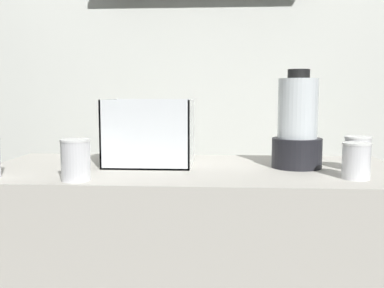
# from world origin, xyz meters

# --- Properties ---
(back_wall_unit) EXTENTS (2.60, 0.24, 2.50)m
(back_wall_unit) POSITION_xyz_m (-0.00, 0.77, 1.27)
(back_wall_unit) COLOR silver
(back_wall_unit) RESTS_ON ground_plane
(carrot_display_bin) EXTENTS (0.30, 0.25, 0.23)m
(carrot_display_bin) POSITION_xyz_m (-0.15, 0.06, 0.97)
(carrot_display_bin) COLOR white
(carrot_display_bin) RESTS_ON counter
(blender_pitcher) EXTENTS (0.17, 0.17, 0.33)m
(blender_pitcher) POSITION_xyz_m (0.35, 0.02, 1.04)
(blender_pitcher) COLOR black
(blender_pitcher) RESTS_ON counter
(juice_cup_beet_left) EXTENTS (0.09, 0.09, 0.12)m
(juice_cup_beet_left) POSITION_xyz_m (-0.32, -0.25, 0.95)
(juice_cup_beet_left) COLOR white
(juice_cup_beet_left) RESTS_ON counter
(juice_cup_orange_middle) EXTENTS (0.08, 0.08, 0.11)m
(juice_cup_orange_middle) POSITION_xyz_m (0.49, -0.17, 0.95)
(juice_cup_orange_middle) COLOR white
(juice_cup_orange_middle) RESTS_ON counter
(juice_cup_pomegranate_right) EXTENTS (0.09, 0.09, 0.11)m
(juice_cup_pomegranate_right) POSITION_xyz_m (0.54, -0.02, 0.95)
(juice_cup_pomegranate_right) COLOR white
(juice_cup_pomegranate_right) RESTS_ON counter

